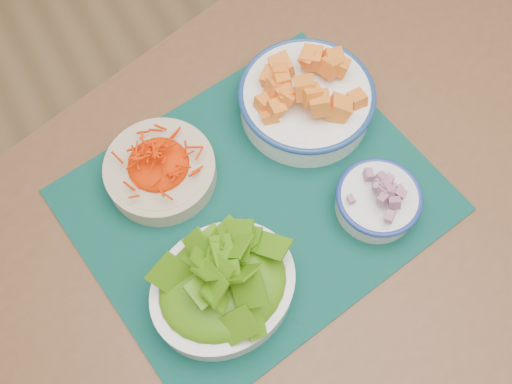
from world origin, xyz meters
TOP-DOWN VIEW (x-y plane):
  - ground at (0.00, 0.00)m, footprint 4.00×4.00m
  - table at (-0.30, 0.30)m, footprint 1.50×1.18m
  - placemat at (-0.40, 0.36)m, footprint 0.62×0.53m
  - carrot_bowl at (-0.52, 0.47)m, footprint 0.24×0.24m
  - squash_bowl at (-0.24, 0.46)m, footprint 0.28×0.28m
  - lettuce_bowl at (-0.52, 0.24)m, footprint 0.25×0.22m
  - onion_bowl at (-0.23, 0.25)m, footprint 0.14×0.14m

SIDE VIEW (x-z plane):
  - ground at x=0.00m, z-range 0.00..0.00m
  - table at x=-0.30m, z-range 0.29..1.04m
  - placemat at x=-0.40m, z-range 0.75..0.75m
  - carrot_bowl at x=-0.52m, z-range 0.75..0.82m
  - onion_bowl at x=-0.23m, z-range 0.75..0.82m
  - lettuce_bowl at x=-0.52m, z-range 0.75..0.85m
  - squash_bowl at x=-0.24m, z-range 0.75..0.87m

